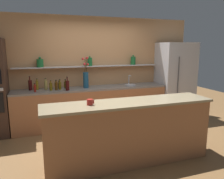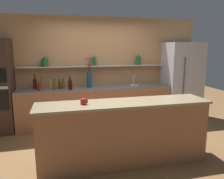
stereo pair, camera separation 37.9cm
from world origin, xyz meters
name	(u,v)px [view 1 (the left image)]	position (x,y,z in m)	size (l,w,h in m)	color
ground_plane	(115,144)	(0.00, 0.00, 0.00)	(12.00, 12.00, 0.00)	brown
back_wall_unit	(93,70)	(0.00, 1.60, 1.30)	(5.20, 0.28, 2.60)	tan
back_counter_unit	(92,106)	(-0.13, 1.24, 0.46)	(3.62, 0.62, 0.92)	#99603D
island_counter	(129,132)	(0.00, -0.69, 0.51)	(2.73, 0.61, 1.02)	#99603D
refrigerator	(175,80)	(2.15, 1.20, 0.99)	(0.90, 0.73, 1.98)	#B7B7BC
flower_vase	(86,78)	(-0.27, 1.26, 1.15)	(0.16, 0.14, 0.72)	navy
sink_fixture	(130,84)	(0.86, 1.25, 0.95)	(0.27, 0.27, 0.25)	#B7B7BC
bottle_oil_0	(51,86)	(-1.08, 1.18, 1.01)	(0.06, 0.06, 0.23)	brown
bottle_wine_1	(67,85)	(-0.73, 1.08, 1.03)	(0.08, 0.08, 0.31)	#380C0C
bottle_wine_2	(30,85)	(-1.51, 1.36, 1.04)	(0.08, 0.08, 0.32)	#380C0C
bottle_oil_3	(60,85)	(-0.88, 1.24, 1.01)	(0.06, 0.06, 0.24)	brown
bottle_spirit_4	(46,85)	(-1.18, 1.32, 1.03)	(0.07, 0.07, 0.26)	tan
bottle_oil_5	(37,85)	(-1.37, 1.38, 1.02)	(0.06, 0.06, 0.25)	olive
bottle_oil_6	(65,85)	(-0.74, 1.37, 1.00)	(0.06, 0.06, 0.21)	#47380A
bottle_sauce_7	(59,85)	(-0.89, 1.38, 1.00)	(0.05, 0.05, 0.18)	black
bottle_spirit_8	(56,86)	(-0.97, 1.19, 1.01)	(0.07, 0.07, 0.23)	#4C2D0C
bottle_sauce_9	(35,88)	(-1.42, 1.12, 1.00)	(0.05, 0.05, 0.19)	maroon
coffee_mug	(90,102)	(-0.64, -0.69, 1.06)	(0.11, 0.09, 0.09)	maroon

